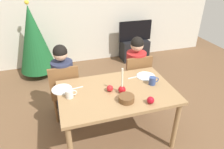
{
  "coord_description": "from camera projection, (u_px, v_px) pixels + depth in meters",
  "views": [
    {
      "loc": [
        -0.65,
        -1.94,
        2.13
      ],
      "look_at": [
        0.0,
        0.2,
        0.87
      ],
      "focal_mm": 32.44,
      "sensor_mm": 36.0,
      "label": 1
    }
  ],
  "objects": [
    {
      "name": "apple_near_candle",
      "position": [
        110.0,
        88.0,
        2.43
      ],
      "size": [
        0.08,
        0.08,
        0.08
      ],
      "primitive_type": "sphere",
      "color": "red",
      "rests_on": "dining_table"
    },
    {
      "name": "mug_right",
      "position": [
        153.0,
        81.0,
        2.56
      ],
      "size": [
        0.13,
        0.09,
        0.1
      ],
      "color": "#33477F",
      "rests_on": "dining_table"
    },
    {
      "name": "candle_centerpiece",
      "position": [
        122.0,
        88.0,
        2.39
      ],
      "size": [
        0.09,
        0.09,
        0.33
      ],
      "color": "red",
      "rests_on": "dining_table"
    },
    {
      "name": "back_wall",
      "position": [
        80.0,
        5.0,
        4.36
      ],
      "size": [
        6.4,
        0.1,
        2.6
      ],
      "primitive_type": "cube",
      "color": "beige",
      "rests_on": "ground"
    },
    {
      "name": "christmas_tree",
      "position": [
        34.0,
        39.0,
        3.96
      ],
      "size": [
        0.73,
        0.73,
        1.52
      ],
      "color": "brown",
      "rests_on": "ground"
    },
    {
      "name": "person_right_child",
      "position": [
        135.0,
        73.0,
        3.21
      ],
      "size": [
        0.3,
        0.3,
        1.17
      ],
      "color": "#33384C",
      "rests_on": "ground"
    },
    {
      "name": "tv",
      "position": [
        135.0,
        31.0,
        4.7
      ],
      "size": [
        0.79,
        0.05,
        0.46
      ],
      "color": "black",
      "rests_on": "tv_stand"
    },
    {
      "name": "mug_left",
      "position": [
        70.0,
        94.0,
        2.32
      ],
      "size": [
        0.13,
        0.09,
        0.1
      ],
      "color": "silver",
      "rests_on": "dining_table"
    },
    {
      "name": "tv_stand",
      "position": [
        134.0,
        50.0,
        4.93
      ],
      "size": [
        0.64,
        0.4,
        0.48
      ],
      "primitive_type": "cube",
      "color": "black",
      "rests_on": "ground"
    },
    {
      "name": "dining_table",
      "position": [
        117.0,
        96.0,
        2.5
      ],
      "size": [
        1.4,
        0.9,
        0.75
      ],
      "color": "#99754C",
      "rests_on": "ground"
    },
    {
      "name": "chair_left",
      "position": [
        65.0,
        89.0,
        2.93
      ],
      "size": [
        0.4,
        0.4,
        0.9
      ],
      "color": "brown",
      "rests_on": "ground"
    },
    {
      "name": "fork_right",
      "position": [
        134.0,
        77.0,
        2.73
      ],
      "size": [
        0.18,
        0.03,
        0.01
      ],
      "primitive_type": "cube",
      "rotation": [
        0.0,
        0.0,
        0.08
      ],
      "color": "silver",
      "rests_on": "dining_table"
    },
    {
      "name": "plate_left",
      "position": [
        62.0,
        89.0,
        2.48
      ],
      "size": [
        0.25,
        0.25,
        0.01
      ],
      "primitive_type": "cylinder",
      "color": "white",
      "rests_on": "dining_table"
    },
    {
      "name": "apple_by_left_plate",
      "position": [
        151.0,
        100.0,
        2.22
      ],
      "size": [
        0.08,
        0.08,
        0.08
      ],
      "primitive_type": "sphere",
      "color": "#AD0F1E",
      "rests_on": "dining_table"
    },
    {
      "name": "ground_plane",
      "position": [
        116.0,
        135.0,
        2.82
      ],
      "size": [
        7.68,
        7.68,
        0.0
      ],
      "primitive_type": "plane",
      "color": "brown"
    },
    {
      "name": "person_left_child",
      "position": [
        64.0,
        84.0,
        2.93
      ],
      "size": [
        0.3,
        0.3,
        1.17
      ],
      "color": "#33384C",
      "rests_on": "ground"
    },
    {
      "name": "chair_right",
      "position": [
        136.0,
        77.0,
        3.21
      ],
      "size": [
        0.4,
        0.4,
        0.9
      ],
      "color": "brown",
      "rests_on": "ground"
    },
    {
      "name": "bowl_walnuts",
      "position": [
        126.0,
        99.0,
        2.26
      ],
      "size": [
        0.18,
        0.18,
        0.07
      ],
      "primitive_type": "cylinder",
      "color": "brown",
      "rests_on": "dining_table"
    },
    {
      "name": "plate_right",
      "position": [
        146.0,
        76.0,
        2.76
      ],
      "size": [
        0.25,
        0.25,
        0.01
      ],
      "primitive_type": "cylinder",
      "color": "silver",
      "rests_on": "dining_table"
    },
    {
      "name": "fork_left",
      "position": [
        76.0,
        88.0,
        2.5
      ],
      "size": [
        0.18,
        0.04,
        0.01
      ],
      "primitive_type": "cube",
      "rotation": [
        0.0,
        0.0,
        0.15
      ],
      "color": "silver",
      "rests_on": "dining_table"
    }
  ]
}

